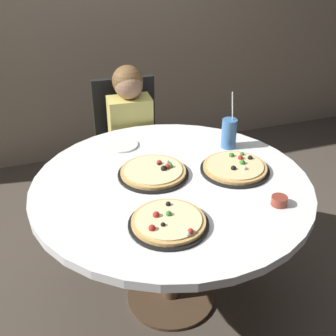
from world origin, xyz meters
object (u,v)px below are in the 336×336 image
at_px(pizza_cheese, 154,172).
at_px(soda_cup, 229,133).
at_px(dining_table, 171,198).
at_px(sauce_bowl, 279,201).
at_px(chair_wooden, 128,144).
at_px(plate_small, 121,145).
at_px(pizza_veggie, 168,222).
at_px(pizza_pepperoni, 235,167).
at_px(diner_child, 134,163).

distance_m(pizza_cheese, soda_cup, 0.50).
relative_size(dining_table, soda_cup, 4.28).
bearing_deg(dining_table, sauce_bowl, -40.39).
height_order(chair_wooden, soda_cup, soda_cup).
bearing_deg(chair_wooden, plate_small, -107.73).
height_order(sauce_bowl, plate_small, sauce_bowl).
xyz_separation_m(dining_table, pizza_veggie, (-0.12, -0.31, 0.10)).
xyz_separation_m(pizza_veggie, pizza_pepperoni, (0.45, 0.31, 0.00)).
height_order(diner_child, plate_small, diner_child).
height_order(diner_child, pizza_veggie, diner_child).
distance_m(chair_wooden, sauce_bowl, 1.28).
bearing_deg(pizza_veggie, plate_small, 91.03).
bearing_deg(dining_table, plate_small, 106.82).
xyz_separation_m(pizza_veggie, pizza_cheese, (0.06, 0.40, -0.00)).
height_order(diner_child, soda_cup, diner_child).
bearing_deg(soda_cup, pizza_pepperoni, -108.39).
distance_m(dining_table, chair_wooden, 0.89).
distance_m(pizza_veggie, soda_cup, 0.77).
bearing_deg(chair_wooden, pizza_pepperoni, -69.64).
distance_m(pizza_pepperoni, sauce_bowl, 0.33).
bearing_deg(chair_wooden, pizza_veggie, -96.06).
height_order(dining_table, diner_child, diner_child).
bearing_deg(chair_wooden, sauce_bowl, -72.70).
distance_m(pizza_veggie, sauce_bowl, 0.50).
height_order(pizza_cheese, sauce_bowl, pizza_cheese).
height_order(pizza_veggie, plate_small, pizza_veggie).
xyz_separation_m(diner_child, pizza_cheese, (-0.05, -0.61, 0.28)).
xyz_separation_m(dining_table, chair_wooden, (0.01, 0.88, -0.13)).
relative_size(pizza_veggie, pizza_pepperoni, 0.97).
height_order(pizza_cheese, plate_small, pizza_cheese).
distance_m(sauce_bowl, plate_small, 0.92).
bearing_deg(pizza_veggie, chair_wooden, 83.94).
relative_size(pizza_cheese, pizza_pepperoni, 1.01).
bearing_deg(sauce_bowl, diner_child, 110.68).
bearing_deg(pizza_pepperoni, diner_child, 115.83).
xyz_separation_m(soda_cup, sauce_bowl, (-0.03, -0.57, -0.06)).
bearing_deg(sauce_bowl, dining_table, 139.61).
bearing_deg(diner_child, plate_small, -116.95).
height_order(chair_wooden, pizza_pepperoni, chair_wooden).
distance_m(pizza_pepperoni, plate_small, 0.64).
relative_size(chair_wooden, pizza_cheese, 2.78).
height_order(soda_cup, plate_small, soda_cup).
distance_m(pizza_cheese, plate_small, 0.36).
bearing_deg(pizza_cheese, plate_small, 101.90).
distance_m(dining_table, pizza_cheese, 0.15).
relative_size(chair_wooden, plate_small, 5.28).
distance_m(dining_table, diner_child, 0.72).
distance_m(chair_wooden, diner_child, 0.19).
relative_size(pizza_veggie, soda_cup, 1.07).
xyz_separation_m(pizza_cheese, plate_small, (-0.07, 0.35, -0.01)).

